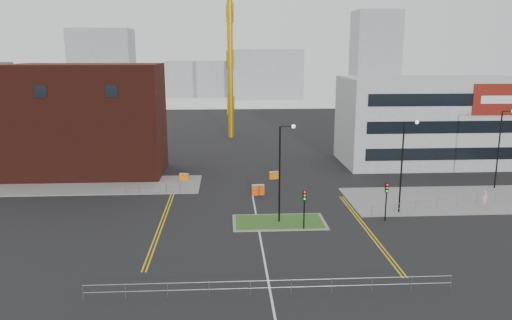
{
  "coord_description": "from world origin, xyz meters",
  "views": [
    {
      "loc": [
        -2.72,
        -35.72,
        15.61
      ],
      "look_at": [
        0.11,
        12.42,
        5.0
      ],
      "focal_mm": 35.0,
      "sensor_mm": 36.0,
      "label": 1
    }
  ],
  "objects": [
    {
      "name": "pedestrian",
      "position": [
        23.14,
        10.97,
        0.92
      ],
      "size": [
        0.78,
        0.63,
        1.84
      ],
      "primitive_type": "imported",
      "rotation": [
        0.0,
        0.0,
        0.32
      ],
      "color": "pink",
      "rests_on": "ground"
    },
    {
      "name": "barrier_left",
      "position": [
        -8.0,
        23.58,
        0.53
      ],
      "size": [
        1.22,
        0.71,
        0.98
      ],
      "color": "orange",
      "rests_on": "ground"
    },
    {
      "name": "yellow_right_b",
      "position": [
        9.8,
        6.0,
        0.01
      ],
      "size": [
        0.12,
        20.0,
        0.01
      ],
      "primitive_type": "cube",
      "color": "gold",
      "rests_on": "ground"
    },
    {
      "name": "streetlamp_right_far",
      "position": [
        28.22,
        18.0,
        5.41
      ],
      "size": [
        1.46,
        0.36,
        9.18
      ],
      "color": "black",
      "rests_on": "ground"
    },
    {
      "name": "traffic_light_island",
      "position": [
        4.0,
        5.98,
        2.57
      ],
      "size": [
        0.28,
        0.33,
        3.65
      ],
      "color": "black",
      "rests_on": "ground"
    },
    {
      "name": "streetlamp_right_near",
      "position": [
        14.22,
        10.0,
        5.41
      ],
      "size": [
        1.46,
        0.36,
        9.18
      ],
      "color": "black",
      "rests_on": "ground"
    },
    {
      "name": "pavement_left",
      "position": [
        -20.0,
        22.0,
        0.06
      ],
      "size": [
        28.0,
        8.0,
        0.12
      ],
      "primitive_type": "cube",
      "color": "slate",
      "rests_on": "ground"
    },
    {
      "name": "yellow_right_a",
      "position": [
        9.5,
        6.0,
        0.01
      ],
      "size": [
        0.12,
        20.0,
        0.01
      ],
      "primitive_type": "cube",
      "color": "gold",
      "rests_on": "ground"
    },
    {
      "name": "traffic_light_right",
      "position": [
        12.0,
        7.98,
        2.57
      ],
      "size": [
        0.28,
        0.33,
        3.65
      ],
      "color": "black",
      "rests_on": "ground"
    },
    {
      "name": "brick_building",
      "position": [
        -22.97,
        28.0,
        6.85
      ],
      "size": [
        24.2,
        10.07,
        14.24
      ],
      "color": "#411610",
      "rests_on": "ground"
    },
    {
      "name": "ground",
      "position": [
        0.0,
        0.0,
        0.0
      ],
      "size": [
        200.0,
        200.0,
        0.0
      ],
      "primitive_type": "plane",
      "color": "black",
      "rests_on": "ground"
    },
    {
      "name": "yellow_left_a",
      "position": [
        -9.0,
        10.0,
        0.01
      ],
      "size": [
        0.12,
        24.0,
        0.01
      ],
      "primitive_type": "cube",
      "color": "gold",
      "rests_on": "ground"
    },
    {
      "name": "centre_line",
      "position": [
        0.0,
        2.0,
        0.01
      ],
      "size": [
        0.15,
        30.0,
        0.01
      ],
      "primitive_type": "cube",
      "color": "silver",
      "rests_on": "ground"
    },
    {
      "name": "skyline_d",
      "position": [
        -8.0,
        140.0,
        6.0
      ],
      "size": [
        30.0,
        12.0,
        12.0
      ],
      "primitive_type": "cube",
      "color": "gray",
      "rests_on": "ground"
    },
    {
      "name": "railing_right",
      "position": [
        20.5,
        11.5,
        0.78
      ],
      "size": [
        19.05,
        5.05,
        1.1
      ],
      "color": "gray",
      "rests_on": "ground"
    },
    {
      "name": "skyline_c",
      "position": [
        45.0,
        125.0,
        14.0
      ],
      "size": [
        14.0,
        12.0,
        28.0
      ],
      "primitive_type": "cube",
      "color": "gray",
      "rests_on": "ground"
    },
    {
      "name": "pavement_right",
      "position": [
        22.0,
        14.0,
        0.06
      ],
      "size": [
        24.0,
        10.0,
        0.12
      ],
      "primitive_type": "cube",
      "color": "slate",
      "rests_on": "ground"
    },
    {
      "name": "island_kerb",
      "position": [
        2.0,
        8.0,
        0.04
      ],
      "size": [
        8.6,
        4.6,
        0.08
      ],
      "primitive_type": "cube",
      "color": "slate",
      "rests_on": "ground"
    },
    {
      "name": "skyline_b",
      "position": [
        10.0,
        130.0,
        8.0
      ],
      "size": [
        24.0,
        12.0,
        16.0
      ],
      "primitive_type": "cube",
      "color": "gray",
      "rests_on": "ground"
    },
    {
      "name": "streetlamp_island",
      "position": [
        2.22,
        8.0,
        5.41
      ],
      "size": [
        1.46,
        0.36,
        9.18
      ],
      "color": "black",
      "rests_on": "ground"
    },
    {
      "name": "office_block",
      "position": [
        26.01,
        31.97,
        6.0
      ],
      "size": [
        25.0,
        12.2,
        12.0
      ],
      "color": "#9EA0A2",
      "rests_on": "ground"
    },
    {
      "name": "barrier_right",
      "position": [
        0.6,
        17.15,
        0.63
      ],
      "size": [
        1.41,
        0.58,
        1.16
      ],
      "color": "#EE520D",
      "rests_on": "ground"
    },
    {
      "name": "skyline_a",
      "position": [
        -40.0,
        120.0,
        11.0
      ],
      "size": [
        18.0,
        12.0,
        22.0
      ],
      "primitive_type": "cube",
      "color": "gray",
      "rests_on": "ground"
    },
    {
      "name": "barrier_mid",
      "position": [
        3.0,
        24.0,
        0.51
      ],
      "size": [
        1.18,
        0.63,
        0.95
      ],
      "color": "orange",
      "rests_on": "ground"
    },
    {
      "name": "yellow_left_b",
      "position": [
        -8.7,
        10.0,
        0.01
      ],
      "size": [
        0.12,
        24.0,
        0.01
      ],
      "primitive_type": "cube",
      "color": "gold",
      "rests_on": "ground"
    },
    {
      "name": "railing_front",
      "position": [
        0.0,
        -6.0,
        0.78
      ],
      "size": [
        24.05,
        0.05,
        1.1
      ],
      "color": "gray",
      "rests_on": "ground"
    },
    {
      "name": "railing_left",
      "position": [
        -11.0,
        18.0,
        0.74
      ],
      "size": [
        6.05,
        0.05,
        1.1
      ],
      "color": "gray",
      "rests_on": "ground"
    },
    {
      "name": "grass_island",
      "position": [
        2.0,
        8.0,
        0.06
      ],
      "size": [
        8.0,
        4.0,
        0.12
      ],
      "primitive_type": "cube",
      "color": "#264B19",
      "rests_on": "ground"
    }
  ]
}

